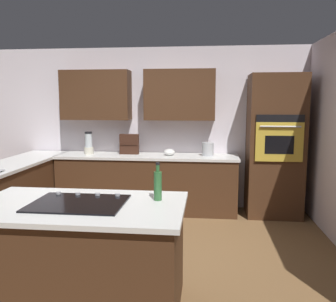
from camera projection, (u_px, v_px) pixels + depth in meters
ground_plane at (131, 257)px, 3.91m from camera, size 14.00×14.00×0.00m
wall_back at (152, 119)px, 5.73m from camera, size 6.00×0.44×2.60m
lower_cabinets_back at (147, 184)px, 5.56m from camera, size 2.80×0.60×0.86m
countertop_back at (147, 156)px, 5.50m from camera, size 2.84×0.64×0.04m
lower_cabinets_side at (3, 201)px, 4.59m from camera, size 0.60×2.90×0.86m
countertop_side at (1, 168)px, 4.53m from camera, size 0.64×2.94×0.04m
island_base at (80, 258)px, 2.93m from camera, size 1.66×0.91×0.86m
island_top at (78, 206)px, 2.86m from camera, size 1.74×0.99×0.04m
wall_oven at (275, 146)px, 5.25m from camera, size 0.80×0.66×2.14m
cooktop at (79, 203)px, 2.86m from camera, size 0.76×0.56×0.03m
blender at (89, 144)px, 5.59m from camera, size 0.15×0.15×0.36m
mixing_bowl at (169, 152)px, 5.47m from camera, size 0.18×0.18×0.10m
spice_rack at (129, 144)px, 5.58m from camera, size 0.30×0.11×0.32m
kettle at (208, 149)px, 5.39m from camera, size 0.18×0.18×0.21m
second_bottle at (158, 185)px, 2.96m from camera, size 0.07×0.07×0.32m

